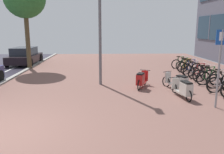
# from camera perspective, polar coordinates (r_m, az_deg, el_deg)

# --- Properties ---
(ground) EXTENTS (21.00, 40.00, 0.13)m
(ground) POSITION_cam_1_polar(r_m,az_deg,el_deg) (6.65, -13.93, -13.32)
(ground) COLOR #272332
(bicycle_rack_01) EXTENTS (1.44, 0.48, 1.03)m
(bicycle_rack_01) POSITION_cam_1_polar(r_m,az_deg,el_deg) (11.29, 25.25, -1.66)
(bicycle_rack_01) COLOR black
(bicycle_rack_01) RESTS_ON ground
(bicycle_rack_02) EXTENTS (1.38, 0.48, 1.00)m
(bicycle_rack_02) POSITION_cam_1_polar(r_m,az_deg,el_deg) (12.02, 24.86, -0.90)
(bicycle_rack_02) COLOR black
(bicycle_rack_02) RESTS_ON ground
(bicycle_rack_03) EXTENTS (1.38, 0.48, 1.02)m
(bicycle_rack_03) POSITION_cam_1_polar(r_m,az_deg,el_deg) (12.55, 22.64, -0.20)
(bicycle_rack_03) COLOR black
(bicycle_rack_03) RESTS_ON ground
(bicycle_rack_04) EXTENTS (1.31, 0.48, 0.97)m
(bicycle_rack_04) POSITION_cam_1_polar(r_m,az_deg,el_deg) (13.21, 21.61, 0.37)
(bicycle_rack_04) COLOR black
(bicycle_rack_04) RESTS_ON ground
(bicycle_rack_05) EXTENTS (1.34, 0.48, 0.97)m
(bicycle_rack_05) POSITION_cam_1_polar(r_m,az_deg,el_deg) (13.86, 20.61, 0.94)
(bicycle_rack_05) COLOR black
(bicycle_rack_05) RESTS_ON ground
(bicycle_rack_06) EXTENTS (1.35, 0.48, 0.97)m
(bicycle_rack_06) POSITION_cam_1_polar(r_m,az_deg,el_deg) (14.47, 19.27, 1.46)
(bicycle_rack_06) COLOR black
(bicycle_rack_06) RESTS_ON ground
(bicycle_rack_07) EXTENTS (1.40, 0.48, 1.00)m
(bicycle_rack_07) POSITION_cam_1_polar(r_m,az_deg,el_deg) (15.15, 18.66, 1.98)
(bicycle_rack_07) COLOR black
(bicycle_rack_07) RESTS_ON ground
(bicycle_rack_08) EXTENTS (1.35, 0.48, 0.96)m
(bicycle_rack_08) POSITION_cam_1_polar(r_m,az_deg,el_deg) (15.80, 17.80, 2.37)
(bicycle_rack_08) COLOR black
(bicycle_rack_08) RESTS_ON ground
(bicycle_rack_09) EXTENTS (1.29, 0.48, 0.93)m
(bicycle_rack_09) POSITION_cam_1_polar(r_m,az_deg,el_deg) (16.48, 17.22, 2.74)
(bicycle_rack_09) COLOR black
(bicycle_rack_09) RESTS_ON ground
(bicycle_rack_10) EXTENTS (1.31, 0.48, 0.93)m
(bicycle_rack_10) POSITION_cam_1_polar(r_m,az_deg,el_deg) (17.12, 16.26, 3.12)
(bicycle_rack_10) COLOR black
(bicycle_rack_10) RESTS_ON ground
(scooter_near) EXTENTS (0.93, 1.52, 0.78)m
(scooter_near) POSITION_cam_1_polar(r_m,az_deg,el_deg) (11.07, 15.70, -1.10)
(scooter_near) COLOR black
(scooter_near) RESTS_ON ground
(scooter_mid) EXTENTS (0.85, 1.58, 0.77)m
(scooter_mid) POSITION_cam_1_polar(r_m,az_deg,el_deg) (11.10, 7.18, -0.62)
(scooter_mid) COLOR black
(scooter_mid) RESTS_ON ground
(scooter_far) EXTENTS (0.59, 1.76, 0.75)m
(scooter_far) POSITION_cam_1_polar(r_m,az_deg,el_deg) (9.82, 16.99, -2.74)
(scooter_far) COLOR black
(scooter_far) RESTS_ON ground
(parked_car_far) EXTENTS (1.91, 3.93, 1.32)m
(parked_car_far) POSITION_cam_1_polar(r_m,az_deg,el_deg) (19.66, -20.46, 4.78)
(parked_car_far) COLOR black
(parked_car_far) RESTS_ON ground
(parking_sign) EXTENTS (0.40, 0.07, 2.72)m
(parking_sign) POSITION_cam_1_polar(r_m,az_deg,el_deg) (8.81, 24.69, 3.56)
(parking_sign) COLOR gray
(parking_sign) RESTS_ON ground
(lamp_post) EXTENTS (0.20, 0.52, 6.08)m
(lamp_post) POSITION_cam_1_polar(r_m,az_deg,el_deg) (11.52, -2.97, 14.75)
(lamp_post) COLOR slate
(lamp_post) RESTS_ON ground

